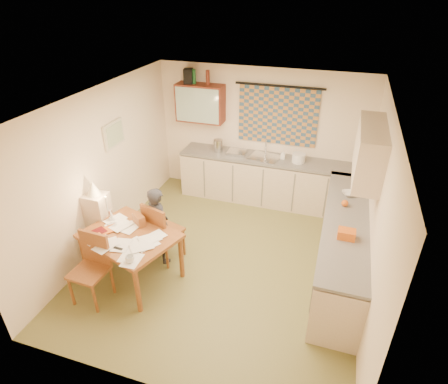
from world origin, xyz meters
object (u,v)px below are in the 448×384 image
(stove, at_px, (337,301))
(person, at_px, (159,225))
(counter_back, at_px, (266,180))
(chair_far, at_px, (165,241))
(dining_table, at_px, (133,256))
(counter_right, at_px, (342,246))
(shelf_stand, at_px, (101,226))

(stove, xyz_separation_m, person, (-2.64, 0.54, 0.20))
(counter_back, height_order, chair_far, chair_far)
(counter_back, relative_size, dining_table, 2.22)
(person, bearing_deg, counter_back, -86.23)
(counter_back, bearing_deg, counter_right, -48.05)
(counter_right, bearing_deg, stove, -90.00)
(dining_table, height_order, chair_far, chair_far)
(chair_far, bearing_deg, dining_table, 81.39)
(counter_back, bearing_deg, stove, -61.76)
(chair_far, relative_size, shelf_stand, 0.92)
(counter_back, relative_size, counter_right, 1.12)
(counter_right, xyz_separation_m, stove, (0.00, -1.12, -0.02))
(counter_right, bearing_deg, chair_far, -168.37)
(chair_far, bearing_deg, stove, -175.98)
(counter_right, xyz_separation_m, dining_table, (-2.84, -1.06, -0.07))
(stove, bearing_deg, shelf_stand, 174.23)
(dining_table, bearing_deg, shelf_stand, 175.58)
(counter_back, height_order, person, person)
(counter_right, distance_m, shelf_stand, 3.62)
(counter_back, distance_m, shelf_stand, 3.17)
(dining_table, bearing_deg, person, 86.41)
(counter_back, bearing_deg, dining_table, -116.33)
(counter_back, distance_m, dining_table, 3.04)
(counter_back, distance_m, counter_right, 2.23)
(stove, bearing_deg, counter_back, 118.24)
(stove, xyz_separation_m, dining_table, (-2.84, 0.06, -0.05))
(stove, relative_size, dining_table, 0.59)
(person, bearing_deg, dining_table, 98.47)
(dining_table, distance_m, chair_far, 0.59)
(dining_table, relative_size, person, 1.18)
(counter_right, bearing_deg, shelf_stand, -167.87)
(chair_far, xyz_separation_m, shelf_stand, (-0.95, -0.23, 0.24))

